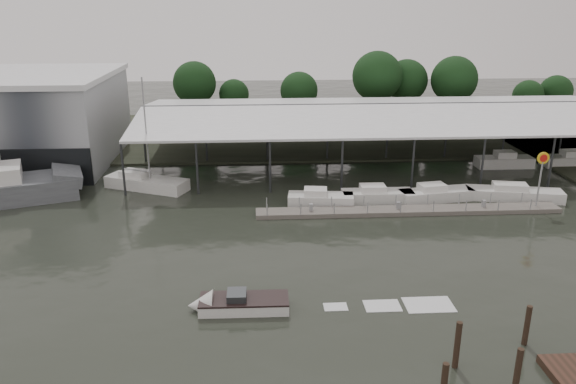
{
  "coord_description": "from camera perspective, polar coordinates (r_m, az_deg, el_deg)",
  "views": [
    {
      "loc": [
        1.07,
        -37.35,
        18.53
      ],
      "look_at": [
        3.86,
        9.21,
        2.5
      ],
      "focal_mm": 35.0,
      "sensor_mm": 36.0,
      "label": 1
    }
  ],
  "objects": [
    {
      "name": "ground",
      "position": [
        41.71,
        -4.58,
        -7.48
      ],
      "size": [
        200.0,
        200.0,
        0.0
      ],
      "primitive_type": "plane",
      "color": "#242921",
      "rests_on": "ground"
    },
    {
      "name": "land_strip_far",
      "position": [
        81.47,
        -4.12,
        5.84
      ],
      "size": [
        140.0,
        30.0,
        0.3
      ],
      "color": "#373C2D",
      "rests_on": "ground"
    },
    {
      "name": "storage_warehouse",
      "position": [
        74.49,
        -26.53,
        6.74
      ],
      "size": [
        24.5,
        20.5,
        10.5
      ],
      "color": "#9CA0A6",
      "rests_on": "ground"
    },
    {
      "name": "covered_boat_shed",
      "position": [
        68.4,
        10.2,
        8.22
      ],
      "size": [
        58.24,
        24.0,
        6.96
      ],
      "color": "white",
      "rests_on": "ground"
    },
    {
      "name": "floating_dock",
      "position": [
        52.65,
        12.14,
        -1.85
      ],
      "size": [
        28.0,
        2.0,
        1.4
      ],
      "color": "slate",
      "rests_on": "ground"
    },
    {
      "name": "shell_fuel_sign",
      "position": [
        55.92,
        24.36,
        2.1
      ],
      "size": [
        1.1,
        0.18,
        5.55
      ],
      "color": "gray",
      "rests_on": "ground"
    },
    {
      "name": "white_sailboat",
      "position": [
        59.69,
        -14.27,
        0.93
      ],
      "size": [
        9.03,
        5.93,
        11.65
      ],
      "rotation": [
        0.0,
        0.0,
        -0.42
      ],
      "color": "silver",
      "rests_on": "ground"
    },
    {
      "name": "speedboat_underway",
      "position": [
        36.12,
        -5.34,
        -11.27
      ],
      "size": [
        17.3,
        2.5,
        2.0
      ],
      "rotation": [
        0.0,
        0.0,
        3.13
      ],
      "color": "silver",
      "rests_on": "ground"
    },
    {
      "name": "moored_cruiser_0",
      "position": [
        53.32,
        3.26,
        -0.7
      ],
      "size": [
        6.37,
        2.89,
        1.7
      ],
      "rotation": [
        0.0,
        0.0,
        -0.11
      ],
      "color": "silver",
      "rests_on": "ground"
    },
    {
      "name": "moored_cruiser_1",
      "position": [
        54.91,
        9.01,
        -0.32
      ],
      "size": [
        6.85,
        2.22,
        1.7
      ],
      "rotation": [
        0.0,
        0.0,
        -0.0
      ],
      "color": "silver",
      "rests_on": "ground"
    },
    {
      "name": "moored_cruiser_2",
      "position": [
        56.42,
        14.78,
        -0.2
      ],
      "size": [
        7.48,
        3.34,
        1.7
      ],
      "rotation": [
        0.0,
        0.0,
        0.16
      ],
      "color": "silver",
      "rests_on": "ground"
    },
    {
      "name": "moored_cruiser_3",
      "position": [
        58.97,
        21.92,
        -0.14
      ],
      "size": [
        9.3,
        3.99,
        1.7
      ],
      "rotation": [
        0.0,
        0.0,
        -0.2
      ],
      "color": "silver",
      "rests_on": "ground"
    },
    {
      "name": "mooring_pilings",
      "position": [
        30.88,
        22.25,
        -17.32
      ],
      "size": [
        6.79,
        9.43,
        3.34
      ],
      "color": "#322419",
      "rests_on": "ground"
    },
    {
      "name": "horizon_tree_line",
      "position": [
        88.54,
        9.76,
        10.8
      ],
      "size": [
        68.16,
        9.11,
        11.32
      ],
      "color": "#301E15",
      "rests_on": "ground"
    }
  ]
}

